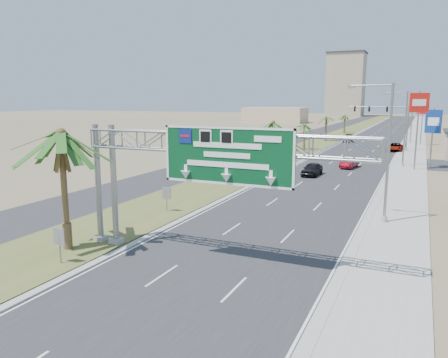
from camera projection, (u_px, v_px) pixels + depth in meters
ground at (103, 358)px, 15.14m from camera, size 600.00×600.00×0.00m
road at (381, 135)px, 113.78m from camera, size 12.00×300.00×0.02m
sidewalk_right at (417, 136)px, 110.33m from camera, size 4.00×300.00×0.10m
median_grass at (342, 133)px, 117.83m from camera, size 7.00×300.00×0.12m
opposing_road at (316, 133)px, 120.68m from camera, size 8.00×300.00×0.02m
sign_gantry at (204, 152)px, 23.40m from camera, size 16.75×1.24×7.50m
palm_near at (61, 134)px, 24.81m from camera, size 5.70×5.70×8.35m
palm_row_b at (227, 137)px, 46.82m from camera, size 3.99×3.99×5.95m
palm_row_c at (273, 123)px, 61.03m from camera, size 3.99×3.99×6.75m
palm_row_d at (305, 126)px, 77.39m from camera, size 3.99×3.99×5.45m
palm_row_e at (326, 118)px, 94.31m from camera, size 3.99×3.99×6.15m
palm_row_f at (345, 116)px, 116.80m from camera, size 3.99×3.99×5.75m
streetlight_near at (385, 159)px, 31.08m from camera, size 3.27×0.44×10.00m
streetlight_mid at (403, 132)px, 57.98m from camera, size 3.27×0.44×10.00m
streetlight_far at (411, 121)px, 90.27m from camera, size 3.27×0.44×10.00m
signal_mast at (395, 123)px, 76.73m from camera, size 10.28×0.71×8.00m
median_signback_a at (59, 239)px, 23.42m from camera, size 0.75×0.08×2.08m
median_signback_b at (167, 195)px, 34.47m from camera, size 0.75×0.08×2.08m
tower_distant at (346, 85)px, 249.20m from camera, size 20.00×16.00×35.00m
building_distant_left at (275, 115)px, 176.33m from camera, size 24.00×14.00×6.00m
car_left_lane at (312, 169)px, 51.74m from camera, size 1.97×4.55×1.53m
car_mid_lane at (349, 163)px, 57.69m from camera, size 2.06×4.53×1.44m
car_right_lane at (395, 147)px, 76.64m from camera, size 2.51×5.14×1.41m
car_far at (349, 138)px, 93.69m from camera, size 2.69×5.59×1.57m
pole_sign_red_near at (419, 108)px, 54.54m from camera, size 2.32×1.23×9.94m
pole_sign_blue at (433, 124)px, 56.47m from camera, size 1.97×1.01×7.83m
pole_sign_red_far at (423, 113)px, 85.79m from camera, size 2.18×0.99×8.18m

